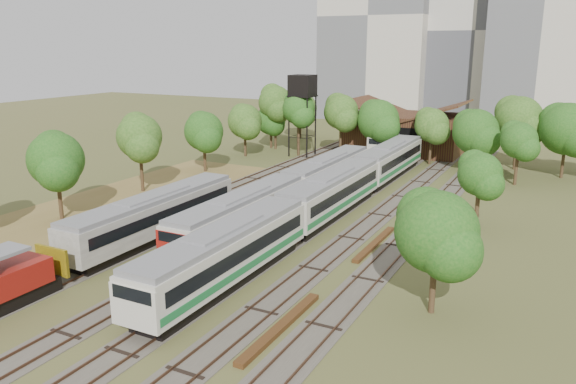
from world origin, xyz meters
The scene contains 16 objects.
ground centered at (0.00, 0.00, 0.00)m, with size 240.00×240.00×0.00m, color #475123.
dry_grass_patch centered at (-18.00, 8.00, 0.02)m, with size 14.00×60.00×0.04m, color brown.
tracks centered at (-0.67, 25.00, 0.04)m, with size 24.60×80.00×0.19m.
railcar_red_set centered at (-2.00, 22.45, 1.92)m, with size 2.94×34.57×3.63m.
railcar_green_set centered at (2.00, 22.92, 2.04)m, with size 3.12×52.08×3.87m.
railcar_rear centered at (-2.00, 55.94, 2.03)m, with size 3.11×16.08×3.84m.
old_grey_coach centered at (-8.00, 10.38, 2.00)m, with size 2.97×18.00×3.67m.
water_tower centered at (-13.15, 47.87, 9.52)m, with size 3.27×3.27×11.29m.
rail_pile_near centered at (8.00, 1.89, 0.15)m, with size 0.59×8.85×0.29m, color #523217.
rail_pile_far centered at (8.20, 17.11, 0.14)m, with size 0.54×8.56×0.28m, color #523217.
maintenance_shed centered at (-1.00, 57.98, 2.91)m, with size 16.45×11.55×7.58m.
tree_band_left centered at (-19.86, 31.08, 5.23)m, with size 6.76×76.17×8.31m.
tree_band_far centered at (7.06, 49.46, 6.02)m, with size 50.41×10.53×9.68m.
tree_band_right centered at (15.03, 22.03, 4.92)m, with size 5.23×39.95×7.35m.
tower_left centered at (-18.00, 95.00, 21.00)m, with size 22.00×16.00×42.00m, color beige.
tower_centre centered at (2.00, 100.00, 18.00)m, with size 20.00×18.00×36.00m, color beige.
Camera 1 is at (21.27, -22.85, 15.18)m, focal length 35.00 mm.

